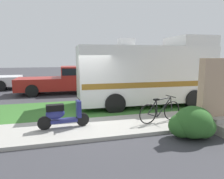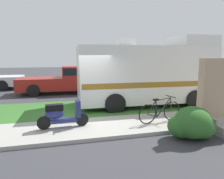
% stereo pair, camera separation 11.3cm
% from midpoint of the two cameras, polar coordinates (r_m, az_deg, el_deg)
% --- Properties ---
extents(ground_plane, '(80.00, 80.00, 0.00)m').
position_cam_midpoint_polar(ground_plane, '(8.17, -8.42, -8.34)').
color(ground_plane, '#38383D').
extents(sidewalk, '(24.00, 2.00, 0.12)m').
position_cam_midpoint_polar(sidewalk, '(7.02, -7.27, -10.78)').
color(sidewalk, '#9E9B93').
rests_on(sidewalk, ground).
extents(grass_strip, '(24.00, 3.40, 0.08)m').
position_cam_midpoint_polar(grass_strip, '(9.59, -9.47, -5.45)').
color(grass_strip, '#336628').
rests_on(grass_strip, ground).
extents(motorhome_rv, '(6.60, 2.64, 3.42)m').
position_cam_midpoint_polar(motorhome_rv, '(10.23, 9.40, 4.51)').
color(motorhome_rv, silver).
rests_on(motorhome_rv, ground).
extents(scooter, '(1.67, 0.50, 0.97)m').
position_cam_midpoint_polar(scooter, '(6.95, -14.30, -6.74)').
color(scooter, black).
rests_on(scooter, ground).
extents(bicycle, '(1.76, 0.52, 0.91)m').
position_cam_midpoint_polar(bicycle, '(7.54, 12.90, -5.91)').
color(bicycle, black).
rests_on(bicycle, ground).
extents(pickup_truck_near, '(5.20, 2.17, 1.78)m').
position_cam_midpoint_polar(pickup_truck_near, '(14.02, -13.01, 2.89)').
color(pickup_truck_near, maroon).
rests_on(pickup_truck_near, ground).
extents(bush_by_porch, '(1.37, 1.03, 0.97)m').
position_cam_midpoint_polar(bush_by_porch, '(6.63, 21.06, -8.93)').
color(bush_by_porch, '#2D6026').
rests_on(bush_by_porch, ground).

